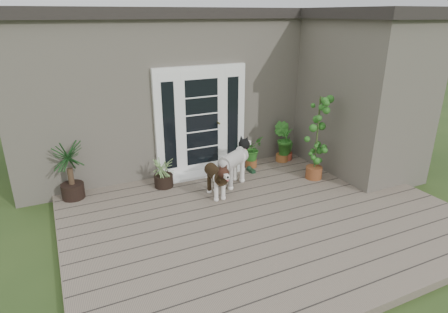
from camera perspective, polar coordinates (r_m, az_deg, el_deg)
name	(u,v)px	position (r m, az deg, el deg)	size (l,w,h in m)	color
deck	(265,219)	(6.29, 6.18, -9.30)	(6.20, 4.60, 0.12)	#6B5B4C
house_main	(177,85)	(9.46, -7.10, 10.60)	(7.40, 4.00, 3.10)	#665E54
roof_main	(174,13)	(9.32, -7.58, 20.63)	(7.60, 4.20, 0.20)	#2D2826
house_wing	(362,99)	(8.31, 20.04, 8.09)	(1.60, 2.40, 3.10)	#665E54
roof_wing	(373,13)	(8.14, 21.54, 19.46)	(1.80, 2.60, 0.20)	#2D2826
door_unit	(201,120)	(7.59, -3.44, 5.44)	(1.90, 0.14, 2.15)	white
door_step	(206,172)	(7.76, -2.72, -2.40)	(1.60, 0.40, 0.05)	white
brindle_dog	(216,180)	(6.70, -1.21, -3.58)	(0.32, 0.75, 0.63)	#302111
white_dog	(233,166)	(7.14, 1.41, -1.48)	(0.39, 0.90, 0.75)	white
spider_plant	(163,171)	(7.17, -9.15, -2.18)	(0.59, 0.59, 0.63)	#7A9D61
yucca	(70,170)	(7.08, -22.21, -1.91)	(0.74, 0.74, 1.07)	black
herb_a	(251,154)	(8.02, 4.14, 0.43)	(0.47, 0.47, 0.60)	#21651D
herb_b	(283,147)	(8.41, 8.81, 1.43)	(0.44, 0.44, 0.66)	#17501C
herb_c	(286,147)	(8.54, 9.30, 1.42)	(0.37, 0.37, 0.57)	#215017
sapling	(317,137)	(7.47, 13.83, 2.83)	(0.50, 0.50, 1.70)	#1D5E1A
clog_left	(222,175)	(7.55, -0.35, -2.87)	(0.16, 0.34, 0.10)	#13311C
clog_right	(251,170)	(7.86, 4.10, -2.03)	(0.12, 0.26, 0.08)	#13311D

